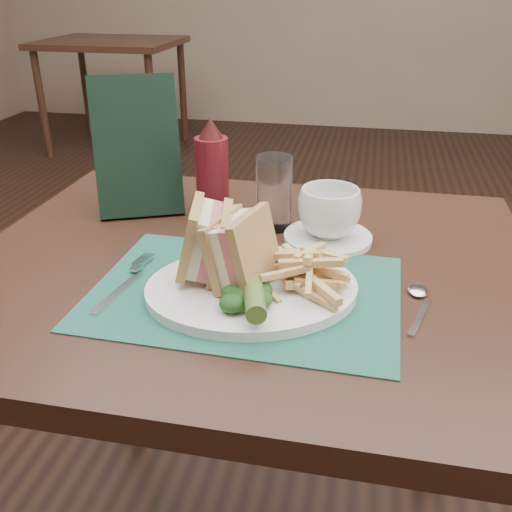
{
  "coord_description": "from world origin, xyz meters",
  "views": [
    {
      "loc": [
        0.17,
        -1.29,
        1.16
      ],
      "look_at": [
        0.03,
        -0.58,
        0.8
      ],
      "focal_mm": 40.0,
      "sensor_mm": 36.0,
      "label": 1
    }
  ],
  "objects_px": {
    "coffee_cup": "(329,212)",
    "drinking_glass": "(274,193)",
    "sandwich_half_a": "(190,240)",
    "saucer": "(328,238)",
    "sandwich_half_b": "(228,246)",
    "table_main": "(249,436)",
    "check_presenter": "(137,147)",
    "placemat": "(245,292)",
    "table_bg_left": "(116,96)",
    "plate": "(252,289)",
    "ketchup_bottle": "(212,169)"
  },
  "relations": [
    {
      "from": "table_main",
      "to": "sandwich_half_a",
      "type": "distance_m",
      "value": 0.46
    },
    {
      "from": "placemat",
      "to": "sandwich_half_a",
      "type": "distance_m",
      "value": 0.11
    },
    {
      "from": "check_presenter",
      "to": "sandwich_half_b",
      "type": "bearing_deg",
      "value": -71.45
    },
    {
      "from": "table_bg_left",
      "to": "saucer",
      "type": "relative_size",
      "value": 6.0
    },
    {
      "from": "plate",
      "to": "drinking_glass",
      "type": "xyz_separation_m",
      "value": [
        -0.01,
        0.24,
        0.06
      ]
    },
    {
      "from": "plate",
      "to": "saucer",
      "type": "height_order",
      "value": "plate"
    },
    {
      "from": "placemat",
      "to": "sandwich_half_b",
      "type": "relative_size",
      "value": 4.09
    },
    {
      "from": "plate",
      "to": "coffee_cup",
      "type": "relative_size",
      "value": 2.84
    },
    {
      "from": "table_bg_left",
      "to": "placemat",
      "type": "height_order",
      "value": "placemat"
    },
    {
      "from": "sandwich_half_b",
      "to": "coffee_cup",
      "type": "bearing_deg",
      "value": 72.09
    },
    {
      "from": "sandwich_half_b",
      "to": "check_presenter",
      "type": "xyz_separation_m",
      "value": [
        -0.24,
        0.27,
        0.05
      ]
    },
    {
      "from": "sandwich_half_a",
      "to": "drinking_glass",
      "type": "distance_m",
      "value": 0.24
    },
    {
      "from": "drinking_glass",
      "to": "sandwich_half_b",
      "type": "bearing_deg",
      "value": -95.55
    },
    {
      "from": "coffee_cup",
      "to": "table_main",
      "type": "bearing_deg",
      "value": -139.75
    },
    {
      "from": "placemat",
      "to": "plate",
      "type": "height_order",
      "value": "plate"
    },
    {
      "from": "sandwich_half_b",
      "to": "coffee_cup",
      "type": "xyz_separation_m",
      "value": [
        0.12,
        0.2,
        -0.02
      ]
    },
    {
      "from": "table_bg_left",
      "to": "drinking_glass",
      "type": "xyz_separation_m",
      "value": [
        1.63,
        -2.88,
        0.44
      ]
    },
    {
      "from": "sandwich_half_a",
      "to": "coffee_cup",
      "type": "relative_size",
      "value": 1.02
    },
    {
      "from": "table_main",
      "to": "sandwich_half_b",
      "type": "height_order",
      "value": "sandwich_half_b"
    },
    {
      "from": "plate",
      "to": "saucer",
      "type": "xyz_separation_m",
      "value": [
        0.09,
        0.21,
        -0.0
      ]
    },
    {
      "from": "table_bg_left",
      "to": "saucer",
      "type": "distance_m",
      "value": 3.42
    },
    {
      "from": "plate",
      "to": "ketchup_bottle",
      "type": "bearing_deg",
      "value": 98.52
    },
    {
      "from": "placemat",
      "to": "plate",
      "type": "distance_m",
      "value": 0.01
    },
    {
      "from": "plate",
      "to": "ketchup_bottle",
      "type": "xyz_separation_m",
      "value": [
        -0.13,
        0.27,
        0.08
      ]
    },
    {
      "from": "sandwich_half_a",
      "to": "ketchup_bottle",
      "type": "height_order",
      "value": "ketchup_bottle"
    },
    {
      "from": "placemat",
      "to": "table_bg_left",
      "type": "bearing_deg",
      "value": 117.62
    },
    {
      "from": "drinking_glass",
      "to": "check_presenter",
      "type": "height_order",
      "value": "check_presenter"
    },
    {
      "from": "saucer",
      "to": "table_main",
      "type": "bearing_deg",
      "value": -139.75
    },
    {
      "from": "sandwich_half_a",
      "to": "drinking_glass",
      "type": "xyz_separation_m",
      "value": [
        0.08,
        0.23,
        -0.01
      ]
    },
    {
      "from": "saucer",
      "to": "placemat",
      "type": "bearing_deg",
      "value": -116.41
    },
    {
      "from": "sandwich_half_b",
      "to": "saucer",
      "type": "bearing_deg",
      "value": 72.09
    },
    {
      "from": "table_main",
      "to": "table_bg_left",
      "type": "distance_m",
      "value": 3.42
    },
    {
      "from": "sandwich_half_a",
      "to": "drinking_glass",
      "type": "relative_size",
      "value": 0.83
    },
    {
      "from": "plate",
      "to": "saucer",
      "type": "distance_m",
      "value": 0.22
    },
    {
      "from": "ketchup_bottle",
      "to": "drinking_glass",
      "type": "bearing_deg",
      "value": -10.98
    },
    {
      "from": "saucer",
      "to": "check_presenter",
      "type": "bearing_deg",
      "value": 169.4
    },
    {
      "from": "placemat",
      "to": "sandwich_half_a",
      "type": "bearing_deg",
      "value": 172.23
    },
    {
      "from": "placemat",
      "to": "ketchup_bottle",
      "type": "distance_m",
      "value": 0.3
    },
    {
      "from": "table_bg_left",
      "to": "coffee_cup",
      "type": "height_order",
      "value": "coffee_cup"
    },
    {
      "from": "table_main",
      "to": "check_presenter",
      "type": "bearing_deg",
      "value": 145.62
    },
    {
      "from": "coffee_cup",
      "to": "drinking_glass",
      "type": "bearing_deg",
      "value": 159.09
    },
    {
      "from": "sandwich_half_b",
      "to": "placemat",
      "type": "bearing_deg",
      "value": 6.82
    },
    {
      "from": "ketchup_bottle",
      "to": "placemat",
      "type": "bearing_deg",
      "value": -65.65
    },
    {
      "from": "sandwich_half_b",
      "to": "check_presenter",
      "type": "relative_size",
      "value": 0.42
    },
    {
      "from": "plate",
      "to": "sandwich_half_a",
      "type": "distance_m",
      "value": 0.11
    },
    {
      "from": "coffee_cup",
      "to": "drinking_glass",
      "type": "height_order",
      "value": "drinking_glass"
    },
    {
      "from": "saucer",
      "to": "sandwich_half_b",
      "type": "bearing_deg",
      "value": -122.05
    },
    {
      "from": "placemat",
      "to": "sandwich_half_b",
      "type": "xyz_separation_m",
      "value": [
        -0.02,
        0.0,
        0.07
      ]
    },
    {
      "from": "coffee_cup",
      "to": "drinking_glass",
      "type": "xyz_separation_m",
      "value": [
        -0.1,
        0.04,
        0.01
      ]
    },
    {
      "from": "table_bg_left",
      "to": "ketchup_bottle",
      "type": "bearing_deg",
      "value": -62.09
    }
  ]
}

